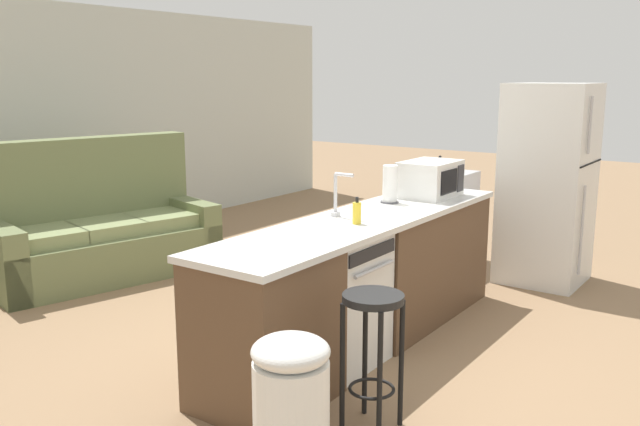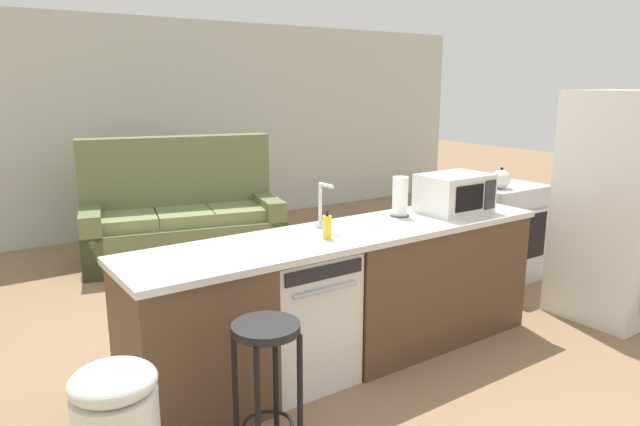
% 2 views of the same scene
% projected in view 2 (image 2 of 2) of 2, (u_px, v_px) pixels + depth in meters
% --- Properties ---
extents(ground_plane, '(24.00, 24.00, 0.00)m').
position_uv_depth(ground_plane, '(330.00, 366.00, 3.76)').
color(ground_plane, '#896B4C').
extents(wall_back, '(10.00, 0.06, 2.60)m').
position_uv_depth(wall_back, '(151.00, 127.00, 7.00)').
color(wall_back, beige).
rests_on(wall_back, ground_plane).
extents(kitchen_counter, '(2.94, 0.66, 0.90)m').
position_uv_depth(kitchen_counter, '(359.00, 299.00, 3.80)').
color(kitchen_counter, brown).
rests_on(kitchen_counter, ground_plane).
extents(dishwasher, '(0.58, 0.61, 0.84)m').
position_uv_depth(dishwasher, '(297.00, 315.00, 3.52)').
color(dishwasher, silver).
rests_on(dishwasher, ground_plane).
extents(stove_range, '(0.76, 0.68, 0.90)m').
position_uv_depth(stove_range, '(498.00, 231.00, 5.40)').
color(stove_range, '#B7B7BC').
rests_on(stove_range, ground_plane).
extents(refrigerator, '(0.72, 0.73, 1.77)m').
position_uv_depth(refrigerator, '(617.00, 207.00, 4.42)').
color(refrigerator, silver).
rests_on(refrigerator, ground_plane).
extents(microwave, '(0.50, 0.37, 0.28)m').
position_uv_depth(microwave, '(455.00, 193.00, 4.14)').
color(microwave, white).
rests_on(microwave, kitchen_counter).
extents(sink_faucet, '(0.07, 0.18, 0.30)m').
position_uv_depth(sink_faucet, '(321.00, 208.00, 3.68)').
color(sink_faucet, silver).
rests_on(sink_faucet, kitchen_counter).
extents(paper_towel_roll, '(0.14, 0.14, 0.28)m').
position_uv_depth(paper_towel_roll, '(400.00, 197.00, 4.01)').
color(paper_towel_roll, '#4C4C51').
rests_on(paper_towel_roll, kitchen_counter).
extents(soap_bottle, '(0.06, 0.06, 0.18)m').
position_uv_depth(soap_bottle, '(327.00, 227.00, 3.44)').
color(soap_bottle, yellow).
rests_on(soap_bottle, kitchen_counter).
extents(kettle, '(0.21, 0.17, 0.19)m').
position_uv_depth(kettle, '(501.00, 179.00, 5.09)').
color(kettle, silver).
rests_on(kettle, stove_range).
extents(bar_stool, '(0.32, 0.32, 0.74)m').
position_uv_depth(bar_stool, '(267.00, 365.00, 2.66)').
color(bar_stool, black).
rests_on(bar_stool, ground_plane).
extents(couch, '(2.16, 1.35, 1.27)m').
position_uv_depth(couch, '(182.00, 220.00, 6.07)').
color(couch, '#667047').
rests_on(couch, ground_plane).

